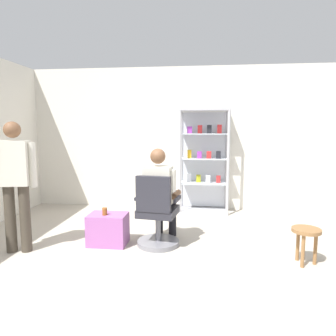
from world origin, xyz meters
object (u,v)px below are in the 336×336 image
object	(u,v)px
standing_customer	(15,179)
wooden_stool	(306,236)
display_cabinet_main	(204,160)
storage_crate	(108,229)
seated_shopkeeper	(160,191)
tea_glass	(105,211)
office_chair	(157,217)

from	to	relation	value
standing_customer	wooden_stool	distance (m)	3.52
display_cabinet_main	storage_crate	xyz separation A→B (m)	(-1.27, -1.85, -0.76)
seated_shopkeeper	standing_customer	size ratio (longest dim) A/B	0.79
seated_shopkeeper	standing_customer	bearing A→B (deg)	-163.04
display_cabinet_main	tea_glass	bearing A→B (deg)	-124.23
display_cabinet_main	office_chair	distance (m)	2.03
display_cabinet_main	standing_customer	distance (m)	3.20
wooden_stool	storage_crate	bearing A→B (deg)	172.10
standing_customer	office_chair	bearing A→B (deg)	12.08
storage_crate	tea_glass	world-z (taller)	tea_glass
tea_glass	storage_crate	bearing A→B (deg)	64.71
office_chair	seated_shopkeeper	world-z (taller)	seated_shopkeeper
display_cabinet_main	standing_customer	world-z (taller)	display_cabinet_main
storage_crate	display_cabinet_main	bearing A→B (deg)	55.55
wooden_stool	display_cabinet_main	bearing A→B (deg)	118.04
seated_shopkeeper	storage_crate	bearing A→B (deg)	-167.17
display_cabinet_main	storage_crate	size ratio (longest dim) A/B	3.77
storage_crate	wooden_stool	distance (m)	2.45
office_chair	wooden_stool	world-z (taller)	office_chair
storage_crate	office_chair	bearing A→B (deg)	-0.47
storage_crate	wooden_stool	size ratio (longest dim) A/B	1.20
display_cabinet_main	storage_crate	world-z (taller)	display_cabinet_main
seated_shopkeeper	standing_customer	world-z (taller)	standing_customer
office_chair	standing_customer	xyz separation A→B (m)	(-1.71, -0.37, 0.54)
office_chair	standing_customer	bearing A→B (deg)	-167.92
standing_customer	wooden_stool	world-z (taller)	standing_customer
seated_shopkeeper	wooden_stool	size ratio (longest dim) A/B	3.07
standing_customer	wooden_stool	xyz separation A→B (m)	(3.47, 0.03, -0.60)
display_cabinet_main	wooden_stool	distance (m)	2.55
display_cabinet_main	tea_glass	xyz separation A→B (m)	(-1.29, -1.89, -0.50)
tea_glass	standing_customer	bearing A→B (deg)	-162.47
office_chair	wooden_stool	size ratio (longest dim) A/B	2.29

